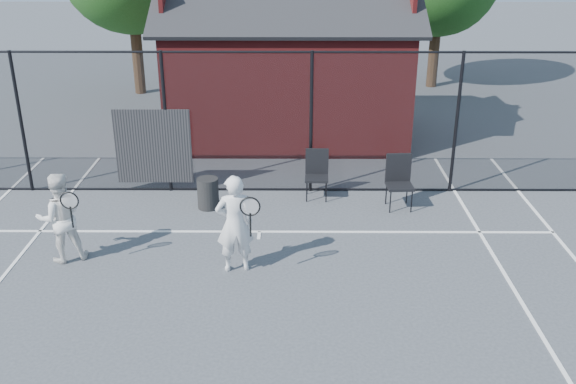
{
  "coord_description": "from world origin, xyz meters",
  "views": [
    {
      "loc": [
        0.59,
        -7.73,
        5.36
      ],
      "look_at": [
        0.54,
        2.32,
        1.1
      ],
      "focal_mm": 40.0,
      "sensor_mm": 36.0,
      "label": 1
    }
  ],
  "objects_px": {
    "chair_left": "(317,176)",
    "waste_bin": "(208,193)",
    "clubhouse": "(288,75)",
    "player_front": "(235,224)",
    "player_back": "(60,217)",
    "chair_right": "(400,184)"
  },
  "relations": [
    {
      "from": "chair_left",
      "to": "player_back",
      "type": "bearing_deg",
      "value": -146.45
    },
    {
      "from": "player_back",
      "to": "player_front",
      "type": "bearing_deg",
      "value": -6.44
    },
    {
      "from": "clubhouse",
      "to": "player_back",
      "type": "height_order",
      "value": "clubhouse"
    },
    {
      "from": "clubhouse",
      "to": "chair_left",
      "type": "bearing_deg",
      "value": -81.98
    },
    {
      "from": "chair_left",
      "to": "waste_bin",
      "type": "relative_size",
      "value": 1.58
    },
    {
      "from": "player_back",
      "to": "waste_bin",
      "type": "distance_m",
      "value": 3.11
    },
    {
      "from": "chair_right",
      "to": "player_front",
      "type": "bearing_deg",
      "value": -144.14
    },
    {
      "from": "clubhouse",
      "to": "player_back",
      "type": "xyz_separation_m",
      "value": [
        -3.77,
        -7.06,
        -0.82
      ]
    },
    {
      "from": "player_front",
      "to": "chair_right",
      "type": "height_order",
      "value": "player_front"
    },
    {
      "from": "clubhouse",
      "to": "player_back",
      "type": "bearing_deg",
      "value": -118.12
    },
    {
      "from": "chair_left",
      "to": "chair_right",
      "type": "distance_m",
      "value": 1.71
    },
    {
      "from": "clubhouse",
      "to": "chair_right",
      "type": "bearing_deg",
      "value": -65.27
    },
    {
      "from": "clubhouse",
      "to": "player_front",
      "type": "bearing_deg",
      "value": -96.33
    },
    {
      "from": "clubhouse",
      "to": "chair_left",
      "type": "xyz_separation_m",
      "value": [
        0.62,
        -4.4,
        -1.11
      ]
    },
    {
      "from": "chair_right",
      "to": "player_back",
      "type": "bearing_deg",
      "value": -163.43
    },
    {
      "from": "player_back",
      "to": "chair_left",
      "type": "height_order",
      "value": "player_back"
    },
    {
      "from": "player_back",
      "to": "chair_right",
      "type": "height_order",
      "value": "player_back"
    },
    {
      "from": "chair_right",
      "to": "waste_bin",
      "type": "height_order",
      "value": "chair_right"
    },
    {
      "from": "clubhouse",
      "to": "waste_bin",
      "type": "height_order",
      "value": "clubhouse"
    },
    {
      "from": "chair_left",
      "to": "waste_bin",
      "type": "xyz_separation_m",
      "value": [
        -2.2,
        -0.5,
        -0.18
      ]
    },
    {
      "from": "player_back",
      "to": "waste_bin",
      "type": "height_order",
      "value": "player_back"
    },
    {
      "from": "clubhouse",
      "to": "chair_right",
      "type": "xyz_separation_m",
      "value": [
        2.26,
        -4.9,
        -1.07
      ]
    }
  ]
}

